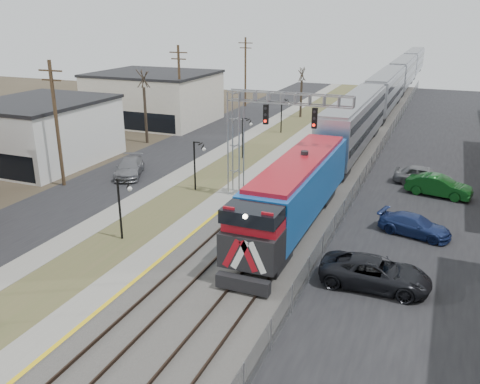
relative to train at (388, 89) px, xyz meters
The scene contains 20 objects.
street_west 39.47m from the train, 115.59° to the right, with size 7.00×120.00×0.04m, color black.
sidewalk 37.75m from the train, 109.40° to the right, with size 2.00×120.00×0.08m, color gray.
grass_median 36.87m from the train, 104.98° to the right, with size 4.00×120.00×0.06m, color #4A502B.
platform 36.20m from the train, 100.37° to the right, with size 2.00×120.00×0.24m, color gray.
ballast_bed 35.65m from the train, 92.42° to the right, with size 8.00×120.00×0.20m, color #595651.
parking_lot 37.14m from the train, 73.53° to the right, with size 16.00×120.00×0.04m, color black.
platform_edge 36.05m from the train, 98.99° to the right, with size 0.24×120.00×0.01m, color gold.
track_near 35.78m from the train, 95.63° to the right, with size 1.58×120.00×0.15m.
track_far 35.60m from the train, 90.00° to the right, with size 1.58×120.00×0.15m.
train is the anchor object (origin of this frame).
signal_gantry 42.81m from the train, 95.75° to the right, with size 9.00×1.07×8.15m.
lampposts 53.08m from the train, 100.31° to the right, with size 0.14×62.14×4.00m.
utility_poles 49.75m from the train, 113.73° to the right, with size 0.28×80.28×10.00m.
fence 35.67m from the train, 85.65° to the right, with size 0.04×120.00×1.60m, color gray.
bare_trees 36.44m from the train, 119.90° to the right, with size 12.30×42.30×5.95m.
car_lot_c 52.84m from the train, 83.57° to the right, with size 2.57×5.58×1.55m, color black.
car_lot_d 45.61m from the train, 80.80° to the right, with size 1.83×4.50×1.31m, color navy.
car_lot_e 35.12m from the train, 78.22° to the right, with size 1.87×4.66×1.59m, color slate.
car_lot_f 37.65m from the train, 77.09° to the right, with size 1.67×4.80×1.58m, color #0D4415.
car_street_b 44.53m from the train, 111.70° to the right, with size 2.06×5.06×1.47m, color slate.
Camera 1 is at (13.77, -5.90, 13.37)m, focal length 38.00 mm.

